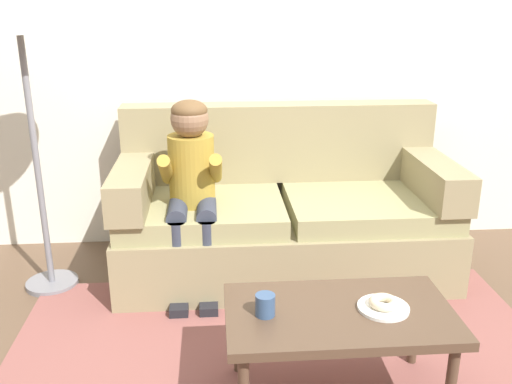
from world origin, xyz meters
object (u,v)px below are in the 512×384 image
floor_lamp (19,28)px  donut (384,302)px  mug (265,305)px  couch (283,215)px  person_child (191,179)px  toy_controller (435,326)px  coffee_table (339,321)px

floor_lamp → donut: bearing=-34.2°
mug → couch: bearing=79.7°
couch → person_child: (-0.54, -0.21, 0.32)m
person_child → couch: bearing=21.3°
donut → mug: (-0.48, -0.01, 0.01)m
donut → toy_controller: (0.44, 0.47, -0.43)m
couch → mug: bearing=-100.3°
donut → floor_lamp: bearing=145.8°
mug → person_child: bearing=106.7°
toy_controller → mug: bearing=-153.6°
coffee_table → mug: (-0.31, -0.01, 0.09)m
couch → person_child: size_ratio=1.79×
coffee_table → person_child: size_ratio=0.84×
couch → coffee_table: (0.08, -1.25, 0.02)m
mug → floor_lamp: 1.91m
person_child → mug: size_ratio=12.24×
toy_controller → person_child: bearing=154.4°
coffee_table → donut: donut is taller
coffee_table → floor_lamp: floor_lamp is taller
couch → person_child: 0.66m
donut → coffee_table: bearing=178.5°
coffee_table → person_child: (-0.62, 1.04, 0.29)m
donut → mug: bearing=-179.3°
person_child → toy_controller: 1.51m
couch → toy_controller: bearing=-48.3°
person_child → mug: 1.11m
person_child → donut: bearing=-52.5°
coffee_table → toy_controller: (0.62, 0.47, -0.35)m
coffee_table → mug: mug is taller
mug → donut: bearing=0.7°
donut → floor_lamp: (-1.65, 1.12, 1.02)m
couch → coffee_table: couch is taller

